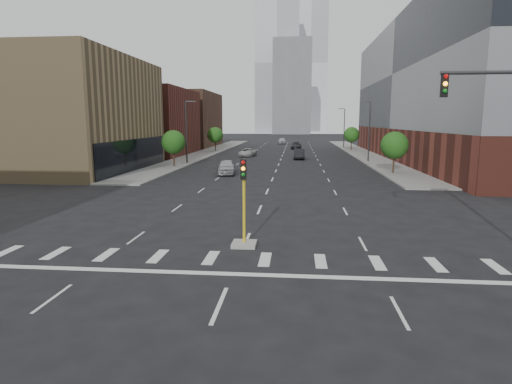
# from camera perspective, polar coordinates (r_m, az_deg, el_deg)

# --- Properties ---
(ground) EXTENTS (400.00, 400.00, 0.00)m
(ground) POSITION_cam_1_polar(r_m,az_deg,el_deg) (13.41, -6.50, -18.22)
(ground) COLOR black
(ground) RESTS_ON ground
(sidewalk_left_far) EXTENTS (5.00, 92.00, 0.15)m
(sidewalk_left_far) POSITION_cam_1_polar(r_m,az_deg,el_deg) (87.60, -6.20, 5.38)
(sidewalk_left_far) COLOR gray
(sidewalk_left_far) RESTS_ON ground
(sidewalk_right_far) EXTENTS (5.00, 92.00, 0.15)m
(sidewalk_right_far) POSITION_cam_1_polar(r_m,az_deg,el_deg) (86.72, 13.70, 5.13)
(sidewalk_right_far) COLOR gray
(sidewalk_right_far) RESTS_ON ground
(building_left_mid) EXTENTS (20.00, 24.00, 14.00)m
(building_left_mid) POSITION_cam_1_polar(r_m,az_deg,el_deg) (59.72, -25.16, 9.33)
(building_left_mid) COLOR #9A8157
(building_left_mid) RESTS_ON ground
(building_left_far_a) EXTENTS (20.00, 22.00, 12.00)m
(building_left_far_a) POSITION_cam_1_polar(r_m,az_deg,el_deg) (83.22, -15.96, 8.95)
(building_left_far_a) COLOR brown
(building_left_far_a) RESTS_ON ground
(building_left_far_b) EXTENTS (20.00, 24.00, 13.00)m
(building_left_far_b) POSITION_cam_1_polar(r_m,az_deg,el_deg) (107.87, -10.92, 9.44)
(building_left_far_b) COLOR brown
(building_left_far_b) RESTS_ON ground
(building_right_main) EXTENTS (24.00, 70.00, 22.00)m
(building_right_main) POSITION_cam_1_polar(r_m,az_deg,el_deg) (76.66, 26.60, 12.06)
(building_right_main) COLOR brown
(building_right_main) RESTS_ON ground
(tower_left) EXTENTS (22.00, 22.00, 70.00)m
(tower_left) POSITION_cam_1_polar(r_m,az_deg,el_deg) (233.63, 2.89, 16.52)
(tower_left) COLOR #B2B7BC
(tower_left) RESTS_ON ground
(tower_right) EXTENTS (20.00, 20.00, 80.00)m
(tower_right) POSITION_cam_1_polar(r_m,az_deg,el_deg) (273.80, 7.21, 16.47)
(tower_right) COLOR #B2B7BC
(tower_right) RESTS_ON ground
(tower_mid) EXTENTS (18.00, 18.00, 44.00)m
(tower_mid) POSITION_cam_1_polar(r_m,az_deg,el_deg) (212.21, 4.83, 13.69)
(tower_mid) COLOR slate
(tower_mid) RESTS_ON ground
(median_traffic_signal) EXTENTS (1.20, 1.20, 4.40)m
(median_traffic_signal) POSITION_cam_1_polar(r_m,az_deg,el_deg) (21.38, -1.61, -4.74)
(median_traffic_signal) COLOR #999993
(median_traffic_signal) RESTS_ON ground
(streetlight_right_a) EXTENTS (1.60, 0.22, 9.07)m
(streetlight_right_a) POSITION_cam_1_polar(r_m,az_deg,el_deg) (67.50, 14.81, 8.12)
(streetlight_right_a) COLOR #2D2D30
(streetlight_right_a) RESTS_ON ground
(streetlight_right_b) EXTENTS (1.60, 0.22, 9.07)m
(streetlight_right_b) POSITION_cam_1_polar(r_m,az_deg,el_deg) (102.19, 11.63, 8.59)
(streetlight_right_b) COLOR #2D2D30
(streetlight_right_b) RESTS_ON ground
(streetlight_left) EXTENTS (1.60, 0.22, 9.07)m
(streetlight_left) POSITION_cam_1_polar(r_m,az_deg,el_deg) (63.65, -9.21, 8.25)
(streetlight_left) COLOR #2D2D30
(streetlight_left) RESTS_ON ground
(tree_left_near) EXTENTS (3.20, 3.20, 4.85)m
(tree_left_near) POSITION_cam_1_polar(r_m,az_deg,el_deg) (59.04, -10.95, 6.55)
(tree_left_near) COLOR #382619
(tree_left_near) RESTS_ON ground
(tree_left_far) EXTENTS (3.20, 3.20, 4.85)m
(tree_left_far) POSITION_cam_1_polar(r_m,az_deg,el_deg) (88.22, -5.46, 7.58)
(tree_left_far) COLOR #382619
(tree_left_far) RESTS_ON ground
(tree_right_near) EXTENTS (3.20, 3.20, 4.85)m
(tree_right_near) POSITION_cam_1_polar(r_m,az_deg,el_deg) (52.94, 17.99, 5.94)
(tree_right_near) COLOR #382619
(tree_right_near) RESTS_ON ground
(tree_right_far) EXTENTS (3.20, 3.20, 4.85)m
(tree_right_far) POSITION_cam_1_polar(r_m,az_deg,el_deg) (92.36, 12.63, 7.48)
(tree_right_far) COLOR #382619
(tree_right_far) RESTS_ON ground
(car_near_left) EXTENTS (2.68, 5.28, 1.72)m
(car_near_left) POSITION_cam_1_polar(r_m,az_deg,el_deg) (50.50, -3.98, 3.34)
(car_near_left) COLOR #B3B3B7
(car_near_left) RESTS_ON ground
(car_mid_right) EXTENTS (1.76, 4.97, 1.63)m
(car_mid_right) POSITION_cam_1_polar(r_m,az_deg,el_deg) (70.94, 5.78, 5.04)
(car_mid_right) COLOR black
(car_mid_right) RESTS_ON ground
(car_far_left) EXTENTS (3.16, 5.38, 1.40)m
(car_far_left) POSITION_cam_1_polar(r_m,az_deg,el_deg) (76.07, -1.13, 5.30)
(car_far_left) COLOR #B7B7B7
(car_far_left) RESTS_ON ground
(car_deep_right) EXTENTS (2.44, 5.53, 1.58)m
(car_deep_right) POSITION_cam_1_polar(r_m,az_deg,el_deg) (96.09, 5.38, 6.17)
(car_deep_right) COLOR #222227
(car_deep_right) RESTS_ON ground
(car_distant) EXTENTS (1.99, 4.87, 1.66)m
(car_distant) POSITION_cam_1_polar(r_m,az_deg,el_deg) (117.73, 3.49, 6.81)
(car_distant) COLOR silver
(car_distant) RESTS_ON ground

